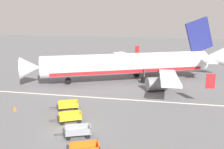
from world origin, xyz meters
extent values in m
plane|color=slate|center=(0.00, 0.00, 0.00)|extent=(220.00, 220.00, 0.00)
cube|color=silver|center=(0.00, 11.06, 0.01)|extent=(120.00, 0.36, 0.01)
cylinder|color=silver|center=(2.60, 21.24, 3.15)|extent=(28.95, 15.48, 3.70)
cube|color=red|center=(2.60, 21.24, 2.13)|extent=(26.13, 14.10, 0.56)
cone|color=silver|center=(-12.50, 14.59, 3.15)|extent=(4.39, 4.61, 3.63)
cone|color=silver|center=(18.30, 28.15, 3.65)|extent=(5.54, 5.03, 3.52)
cube|color=silver|center=(9.74, 15.26, 2.48)|extent=(3.00, 13.07, 1.35)
cube|color=red|center=(14.77, 10.37, 3.43)|extent=(1.11, 0.23, 1.90)
cylinder|color=gray|center=(7.99, 16.19, 1.13)|extent=(3.78, 3.21, 2.10)
cube|color=silver|center=(3.01, 30.54, 2.48)|extent=(11.13, 10.93, 1.35)
cube|color=red|center=(2.80, 37.55, 3.43)|extent=(0.91, 0.93, 1.90)
cylinder|color=gray|center=(2.52, 28.62, 1.13)|extent=(3.78, 3.21, 2.10)
cube|color=navy|center=(15.23, 26.80, 7.90)|extent=(5.61, 2.74, 6.88)
cube|color=silver|center=(16.70, 23.95, 3.75)|extent=(2.31, 5.35, 0.24)
cube|color=silver|center=(14.12, 29.81, 3.75)|extent=(4.81, 5.08, 0.24)
cylinder|color=#4C4C51|center=(-7.01, 17.01, 1.57)|extent=(0.20, 0.20, 2.04)
cylinder|color=black|center=(-7.01, 17.01, 0.55)|extent=(1.19, 0.86, 1.10)
cylinder|color=#4C4C51|center=(5.78, 20.23, 1.57)|extent=(0.20, 0.20, 2.04)
cylinder|color=black|center=(5.78, 20.23, 0.55)|extent=(1.19, 0.86, 1.10)
cylinder|color=#4C4C51|center=(4.00, 24.26, 1.57)|extent=(0.20, 0.20, 2.04)
cylinder|color=black|center=(4.00, 24.26, 0.55)|extent=(1.19, 0.86, 1.10)
cube|color=orange|center=(2.28, -3.33, 0.80)|extent=(2.36, 1.01, 0.55)
cube|color=orange|center=(1.40, -4.38, 0.80)|extent=(0.61, 1.34, 0.55)
cube|color=orange|center=(3.64, -3.50, 0.80)|extent=(0.61, 1.34, 0.55)
cylinder|color=black|center=(3.19, -3.07, 0.22)|extent=(0.47, 0.31, 0.44)
cube|color=gray|center=(0.85, -0.74, 0.48)|extent=(2.84, 2.21, 0.08)
cube|color=gray|center=(1.08, -1.35, 0.80)|extent=(2.37, 1.00, 0.55)
cube|color=gray|center=(0.61, -0.13, 0.80)|extent=(2.37, 1.00, 0.55)
cube|color=gray|center=(-0.27, -1.17, 0.80)|extent=(0.60, 1.34, 0.55)
cube|color=gray|center=(1.97, -0.31, 0.80)|extent=(0.60, 1.34, 0.55)
cylinder|color=#2D2D33|center=(-0.83, -1.39, 0.44)|extent=(0.96, 0.44, 0.08)
cylinder|color=black|center=(0.18, -1.60, 0.22)|extent=(0.47, 0.31, 0.44)
cylinder|color=black|center=(-0.23, -0.56, 0.22)|extent=(0.47, 0.31, 0.44)
cylinder|color=black|center=(1.92, -0.92, 0.22)|extent=(0.47, 0.31, 0.44)
cylinder|color=black|center=(1.52, 0.12, 0.22)|extent=(0.47, 0.31, 0.44)
cube|color=gold|center=(-1.11, 2.36, 0.48)|extent=(2.86, 2.36, 0.08)
cube|color=gold|center=(-0.82, 1.78, 0.80)|extent=(2.29, 1.19, 0.55)
cube|color=gold|center=(-1.39, 2.94, 0.80)|extent=(2.29, 1.19, 0.55)
cube|color=gold|center=(-2.19, 1.83, 0.80)|extent=(0.70, 1.30, 0.55)
cube|color=gold|center=(-0.03, 2.89, 0.80)|extent=(0.70, 1.30, 0.55)
cylinder|color=#2D2D33|center=(-2.73, 1.57, 0.44)|extent=(0.93, 0.51, 0.08)
cylinder|color=black|center=(-1.71, 1.45, 0.22)|extent=(0.47, 0.34, 0.44)
cylinder|color=black|center=(-2.20, 2.45, 0.22)|extent=(0.47, 0.34, 0.44)
cylinder|color=black|center=(-0.02, 2.27, 0.22)|extent=(0.47, 0.34, 0.44)
cylinder|color=black|center=(-0.51, 3.27, 0.22)|extent=(0.47, 0.34, 0.44)
cube|color=gold|center=(-2.68, 5.82, 0.48)|extent=(2.85, 2.29, 0.08)
cube|color=gold|center=(-2.41, 5.23, 0.80)|extent=(2.33, 1.10, 0.55)
cube|color=gold|center=(-2.94, 6.42, 0.80)|extent=(2.33, 1.10, 0.55)
cube|color=gold|center=(-3.77, 5.34, 0.80)|extent=(0.66, 1.32, 0.55)
cube|color=gold|center=(-1.58, 6.30, 0.80)|extent=(0.66, 1.32, 0.55)
cylinder|color=#2D2D33|center=(-4.32, 5.10, 0.44)|extent=(0.95, 0.48, 0.08)
cylinder|color=black|center=(-3.31, 4.93, 0.22)|extent=(0.47, 0.32, 0.44)
cylinder|color=black|center=(-3.76, 5.96, 0.22)|extent=(0.47, 0.32, 0.44)
cylinder|color=black|center=(-1.59, 5.69, 0.22)|extent=(0.47, 0.32, 0.44)
cylinder|color=black|center=(-2.04, 6.71, 0.22)|extent=(0.47, 0.32, 0.44)
cone|color=orange|center=(-9.15, 4.28, 0.28)|extent=(0.43, 0.43, 0.57)
camera|label=1|loc=(8.48, -21.91, 11.64)|focal=39.89mm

